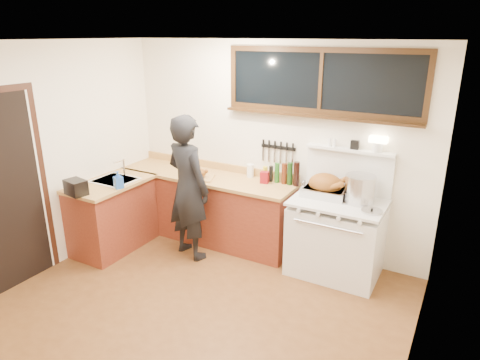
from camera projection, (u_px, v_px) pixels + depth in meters
The scene contains 20 objects.
ground_plane at pixel (195, 311), 4.34m from camera, with size 4.00×3.50×0.02m, color brown.
room_shell at pixel (189, 153), 3.80m from camera, with size 4.10×3.60×2.65m.
counter_back at pixel (207, 206), 5.76m from camera, with size 2.44×0.64×1.00m.
counter_left at pixel (113, 215), 5.49m from camera, with size 0.64×1.09×0.90m.
sink_unit at pixel (115, 184), 5.41m from camera, with size 0.50×0.45×0.37m.
vintage_stove at pixel (336, 235), 4.89m from camera, with size 1.02×0.74×1.60m.
back_window at pixel (320, 89), 4.81m from camera, with size 2.32×0.13×0.77m.
left_doorway at pixel (3, 193), 4.45m from camera, with size 0.02×1.04×2.17m.
knife_strip at pixel (278, 148), 5.29m from camera, with size 0.46×0.03×0.28m.
man at pixel (188, 188), 5.16m from camera, with size 0.74×0.59×1.79m.
soap_bottle at pixel (118, 180), 5.10m from camera, with size 0.13×0.13×0.21m.
toaster at pixel (76, 187), 4.90m from camera, with size 0.28×0.22×0.18m.
cutting_board at pixel (198, 175), 5.44m from camera, with size 0.48×0.42×0.14m.
roast_turkey at pixel (326, 187), 4.86m from camera, with size 0.54×0.40×0.26m.
stockpot at pixel (360, 189), 4.65m from camera, with size 0.36×0.36×0.31m.
saucepan at pixel (353, 188), 4.94m from camera, with size 0.19×0.29×0.12m.
pot_lid at pixel (372, 211), 4.44m from camera, with size 0.28×0.28×0.04m.
coffee_tin at pixel (265, 177), 5.28m from camera, with size 0.11×0.09×0.15m.
pitcher at pixel (250, 171), 5.50m from camera, with size 0.10×0.10×0.17m.
bottle_cluster at pixel (284, 174), 5.24m from camera, with size 0.48×0.07×0.30m.
Camera 1 is at (2.19, -2.99, 2.66)m, focal length 32.00 mm.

